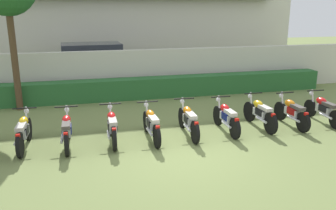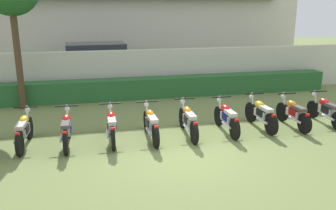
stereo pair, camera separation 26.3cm
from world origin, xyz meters
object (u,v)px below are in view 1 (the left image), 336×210
object	(u,v)px
motorcycle_in_row_5	(188,120)
motorcycle_in_row_6	(226,117)
motorcycle_in_row_8	(292,112)
parked_car	(95,64)
motorcycle_in_row_2	(67,130)
motorcycle_in_row_3	(112,126)
motorcycle_in_row_1	(24,132)
motorcycle_in_row_4	(151,124)
motorcycle_in_row_9	(323,109)
motorcycle_in_row_7	(260,113)

from	to	relation	value
motorcycle_in_row_5	motorcycle_in_row_6	distance (m)	1.15
motorcycle_in_row_6	motorcycle_in_row_8	bearing A→B (deg)	-90.05
parked_car	motorcycle_in_row_2	xyz separation A→B (m)	(-1.20, -7.95, -0.48)
motorcycle_in_row_6	motorcycle_in_row_5	bearing A→B (deg)	90.79
motorcycle_in_row_3	motorcycle_in_row_6	distance (m)	3.29
parked_car	motorcycle_in_row_5	xyz separation A→B (m)	(2.10, -7.91, -0.49)
motorcycle_in_row_1	motorcycle_in_row_5	world-z (taller)	motorcycle_in_row_1
motorcycle_in_row_4	parked_car	bearing A→B (deg)	6.41
motorcycle_in_row_9	motorcycle_in_row_5	bearing A→B (deg)	91.50
motorcycle_in_row_1	motorcycle_in_row_5	bearing A→B (deg)	-88.94
motorcycle_in_row_4	motorcycle_in_row_7	world-z (taller)	motorcycle_in_row_7
motorcycle_in_row_6	motorcycle_in_row_9	bearing A→B (deg)	-89.06
motorcycle_in_row_2	motorcycle_in_row_5	world-z (taller)	motorcycle_in_row_2
motorcycle_in_row_2	motorcycle_in_row_6	bearing A→B (deg)	-88.63
motorcycle_in_row_2	motorcycle_in_row_8	world-z (taller)	motorcycle_in_row_2
motorcycle_in_row_7	motorcycle_in_row_9	bearing A→B (deg)	-93.25
motorcycle_in_row_1	motorcycle_in_row_4	xyz separation A→B (m)	(3.29, -0.18, -0.00)
parked_car	motorcycle_in_row_6	world-z (taller)	parked_car
motorcycle_in_row_6	motorcycle_in_row_7	xyz separation A→B (m)	(1.13, 0.10, 0.01)
parked_car	motorcycle_in_row_4	distance (m)	8.06
motorcycle_in_row_4	motorcycle_in_row_6	size ratio (longest dim) A/B	1.02
motorcycle_in_row_2	motorcycle_in_row_7	distance (m)	5.59
motorcycle_in_row_3	motorcycle_in_row_8	bearing A→B (deg)	-88.35
motorcycle_in_row_7	motorcycle_in_row_8	size ratio (longest dim) A/B	1.04
motorcycle_in_row_5	parked_car	bearing A→B (deg)	16.47
motorcycle_in_row_5	motorcycle_in_row_7	size ratio (longest dim) A/B	1.03
motorcycle_in_row_8	motorcycle_in_row_3	bearing A→B (deg)	89.61
motorcycle_in_row_1	motorcycle_in_row_5	xyz separation A→B (m)	(4.37, -0.12, -0.00)
motorcycle_in_row_3	motorcycle_in_row_4	world-z (taller)	motorcycle_in_row_3
motorcycle_in_row_3	motorcycle_in_row_9	distance (m)	6.58
motorcycle_in_row_6	motorcycle_in_row_2	bearing A→B (deg)	90.88
motorcycle_in_row_1	motorcycle_in_row_6	xyz separation A→B (m)	(5.53, -0.11, -0.01)
motorcycle_in_row_4	motorcycle_in_row_7	distance (m)	3.37
motorcycle_in_row_5	motorcycle_in_row_7	xyz separation A→B (m)	(2.28, 0.11, 0.01)
motorcycle_in_row_5	motorcycle_in_row_8	size ratio (longest dim) A/B	1.07
motorcycle_in_row_4	motorcycle_in_row_8	bearing A→B (deg)	-90.13
motorcycle_in_row_4	motorcycle_in_row_5	world-z (taller)	motorcycle_in_row_5
parked_car	motorcycle_in_row_8	distance (m)	9.59
motorcycle_in_row_2	motorcycle_in_row_8	bearing A→B (deg)	-88.93
parked_car	motorcycle_in_row_7	world-z (taller)	parked_car
motorcycle_in_row_2	motorcycle_in_row_7	xyz separation A→B (m)	(5.58, 0.14, 0.00)
motorcycle_in_row_1	motorcycle_in_row_4	bearing A→B (deg)	-90.53
motorcycle_in_row_3	motorcycle_in_row_4	size ratio (longest dim) A/B	0.97
motorcycle_in_row_2	motorcycle_in_row_4	bearing A→B (deg)	-89.93
motorcycle_in_row_4	motorcycle_in_row_9	distance (m)	5.52
motorcycle_in_row_4	motorcycle_in_row_5	bearing A→B (deg)	-87.57
parked_car	motorcycle_in_row_4	bearing A→B (deg)	-84.99
motorcycle_in_row_2	motorcycle_in_row_3	world-z (taller)	motorcycle_in_row_3
motorcycle_in_row_4	motorcycle_in_row_9	size ratio (longest dim) A/B	1.02
motorcycle_in_row_4	motorcycle_in_row_9	xyz separation A→B (m)	(5.52, 0.11, -0.01)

